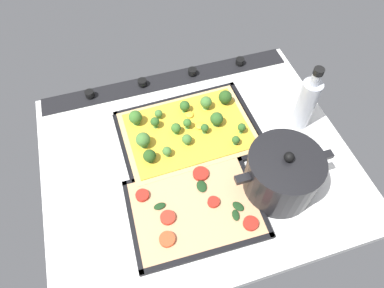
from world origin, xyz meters
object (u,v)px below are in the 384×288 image
at_px(broccoli_pizza, 187,129).
at_px(veggie_pizza_back, 195,208).
at_px(baking_tray_front, 190,133).
at_px(baking_tray_back, 195,209).
at_px(oil_bottle, 306,103).
at_px(cooking_pot, 282,174).

relative_size(broccoli_pizza, veggie_pizza_back, 1.21).
bearing_deg(baking_tray_front, veggie_pizza_back, 75.85).
bearing_deg(baking_tray_back, oil_bottle, -155.08).
xyz_separation_m(baking_tray_front, oil_bottle, (-0.32, 0.06, 0.08)).
bearing_deg(cooking_pot, oil_bottle, -131.16).
xyz_separation_m(broccoli_pizza, baking_tray_back, (0.05, 0.23, -0.02)).
distance_m(broccoli_pizza, oil_bottle, 0.33).
relative_size(baking_tray_back, cooking_pot, 1.32).
bearing_deg(veggie_pizza_back, baking_tray_back, 133.67).
xyz_separation_m(baking_tray_front, broccoli_pizza, (0.01, -0.00, 0.02)).
bearing_deg(cooking_pot, baking_tray_front, -54.92).
relative_size(baking_tray_front, veggie_pizza_back, 1.30).
distance_m(baking_tray_front, baking_tray_back, 0.24).
bearing_deg(oil_bottle, baking_tray_back, 24.92).
bearing_deg(oil_bottle, baking_tray_front, -10.00).
xyz_separation_m(baking_tray_back, oil_bottle, (-0.37, -0.17, 0.08)).
distance_m(baking_tray_front, veggie_pizza_back, 0.24).
relative_size(veggie_pizza_back, cooking_pot, 1.22).
relative_size(baking_tray_back, oil_bottle, 1.57).
bearing_deg(veggie_pizza_back, cooking_pot, 179.36).
relative_size(cooking_pot, oil_bottle, 1.19).
bearing_deg(broccoli_pizza, cooking_pot, 125.50).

